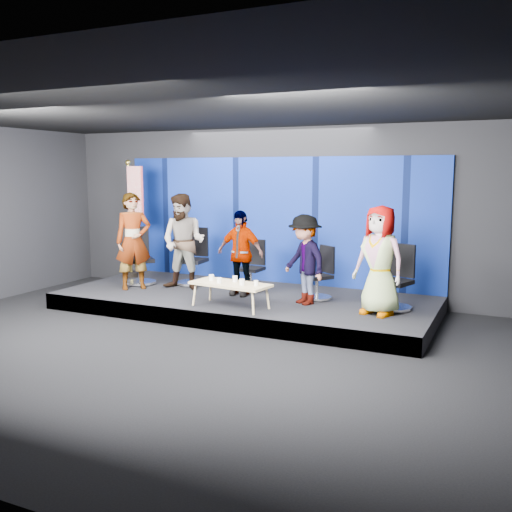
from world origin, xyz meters
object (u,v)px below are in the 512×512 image
Objects in this scene: chair_c at (252,274)px; chair_e at (396,288)px; panelist_e at (380,260)px; mug_c at (235,279)px; flag_stand at (133,216)px; panelist_c at (240,253)px; chair_d at (319,282)px; mug_a at (211,277)px; mug_d at (242,282)px; chair_b at (193,266)px; panelist_b at (184,242)px; mug_e at (256,283)px; panelist_a at (133,241)px; mug_b at (219,280)px; coffee_table at (230,285)px; chair_a at (139,265)px; panelist_d at (305,260)px.

chair_c is 0.90× the size of chair_e.
panelist_e is (2.69, -0.86, 0.56)m from chair_c.
flag_stand is (-3.21, 1.46, 0.88)m from mug_c.
panelist_c is 1.46× the size of chair_e.
panelist_c is 1.64× the size of chair_d.
mug_d is at bearing -12.56° from mug_a.
panelist_c is at bearing -159.20° from chair_e.
chair_b is 1.34m from chair_c.
mug_e is at bearing -31.04° from panelist_b.
mug_d is (-2.14, -0.68, -0.41)m from panelist_e.
panelist_a is 2.20m from panelist_c.
panelist_a is at bearing -161.39° from panelist_e.
coffee_table is at bearing 29.94° from mug_b.
chair_d is at bearing -169.22° from chair_e.
panelist_a reaches higher than chair_b.
panelist_b is 1.30× the size of coffee_table.
chair_a is at bearing 156.39° from mug_a.
mug_a is 0.68m from mug_d.
panelist_e reaches higher than chair_b.
chair_a is 1.23m from flag_stand.
mug_d is (0.55, -1.54, 0.15)m from chair_c.
chair_b reaches higher than mug_a.
chair_b is 11.35× the size of mug_a.
mug_c is (-1.15, -1.13, 0.16)m from chair_d.
mug_a is at bearing -142.95° from chair_e.
mug_b is at bearing -62.77° from panelist_a.
chair_e is 2.74m from mug_c.
chair_a is 1.21× the size of chair_d.
panelist_b reaches higher than coffee_table.
mug_a is at bearing -60.52° from panelist_a.
mug_c is (2.68, -0.92, 0.09)m from chair_a.
chair_c is at bearing 16.41° from panelist_b.
chair_d is 0.89× the size of chair_e.
mug_d is 1.16× the size of mug_e.
panelist_d is at bearing -169.14° from panelist_e.
chair_c is 2.90m from chair_e.
chair_e is 10.71× the size of mug_a.
panelist_e reaches higher than coffee_table.
chair_b is 1.06× the size of chair_e.
chair_a is 2.75m from mug_b.
panelist_c is (2.16, 0.36, -0.15)m from panelist_a.
panelist_a is at bearing -142.36° from panelist_d.
chair_d reaches higher than mug_b.
mug_a is at bearing -20.45° from flag_stand.
chair_d is 1.51m from panelist_e.
coffee_table is at bearing -59.61° from panelist_a.
chair_d reaches higher than mug_d.
panelist_d is 1.36m from panelist_e.
panelist_b is at bearing 151.61° from mug_c.
coffee_table is 0.16m from mug_c.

